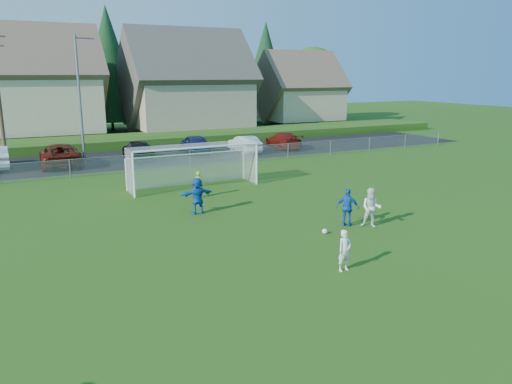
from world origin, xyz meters
TOP-DOWN VIEW (x-y plane):
  - ground at (0.00, 0.00)m, footprint 160.00×160.00m
  - asphalt_lot at (0.00, 27.50)m, footprint 60.00×60.00m
  - grass_embankment at (0.00, 35.00)m, footprint 70.00×6.00m
  - soccer_ball at (1.80, 5.30)m, footprint 0.22×0.22m
  - player_white_a at (0.11, 1.77)m, footprint 0.54×0.38m
  - player_white_b at (4.09, 5.18)m, footprint 1.05×1.04m
  - player_blue_a at (3.30, 5.77)m, footprint 0.96×0.98m
  - player_blue_b at (-1.75, 10.60)m, footprint 1.63×0.57m
  - goalkeeper at (-0.61, 13.50)m, footprint 0.58×0.44m
  - car_c at (-6.05, 26.86)m, footprint 2.91×5.82m
  - car_d at (-0.48, 26.64)m, footprint 2.68×5.24m
  - car_e at (4.45, 27.63)m, footprint 2.45×4.85m
  - car_f at (8.41, 26.43)m, footprint 1.62×4.22m
  - car_g at (12.44, 26.89)m, footprint 2.54×4.98m
  - soccer_goal at (0.00, 16.05)m, footprint 7.42×1.90m
  - chainlink_fence at (0.00, 22.00)m, footprint 52.06×0.06m
  - streetlight at (-4.45, 26.00)m, footprint 1.38×0.18m
  - houses_row at (1.97, 42.46)m, footprint 53.90×11.45m
  - tree_row at (1.04, 48.74)m, footprint 65.98×12.36m

SIDE VIEW (x-z plane):
  - ground at x=0.00m, z-range 0.00..0.00m
  - asphalt_lot at x=0.00m, z-range 0.01..0.01m
  - soccer_ball at x=1.80m, z-range 0.00..0.22m
  - grass_embankment at x=0.00m, z-range 0.00..0.80m
  - chainlink_fence at x=0.00m, z-range 0.03..1.23m
  - car_f at x=8.41m, z-range 0.00..1.37m
  - car_g at x=12.44m, z-range 0.00..1.39m
  - player_white_a at x=0.11m, z-range 0.00..1.41m
  - goalkeeper at x=-0.61m, z-range 0.00..1.42m
  - car_d at x=-0.48m, z-range 0.00..1.46m
  - car_e at x=4.45m, z-range 0.00..1.58m
  - car_c at x=-6.05m, z-range 0.00..1.58m
  - player_blue_a at x=3.30m, z-range 0.00..1.66m
  - player_white_b at x=4.09m, z-range 0.00..1.72m
  - player_blue_b at x=-1.75m, z-range 0.00..1.74m
  - soccer_goal at x=0.00m, z-range 0.38..2.88m
  - streetlight at x=-4.45m, z-range 0.34..9.34m
  - tree_row at x=1.04m, z-range 0.01..13.81m
  - houses_row at x=1.97m, z-range 0.69..13.97m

